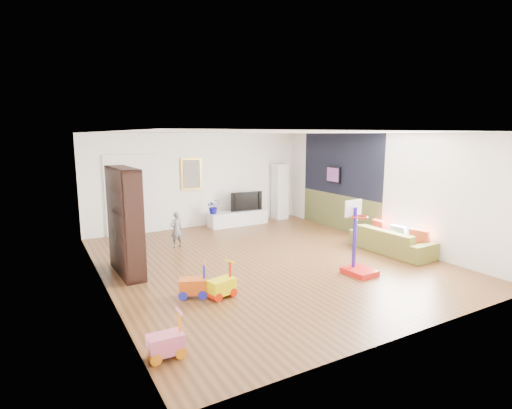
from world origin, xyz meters
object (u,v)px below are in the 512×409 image
bookshelf (125,221)px  basketball_hoop (361,238)px  media_console (238,218)px  sofa (391,241)px

bookshelf → basketball_hoop: bearing=-32.2°
media_console → sofa: bearing=-68.8°
media_console → basketball_hoop: size_ratio=1.27×
sofa → basketball_hoop: size_ratio=1.34×
media_console → bookshelf: bookshelf is taller
sofa → basketball_hoop: bearing=111.2°
basketball_hoop → bookshelf: bearing=146.0°
media_console → basketball_hoop: 4.98m
media_console → bookshelf: size_ratio=0.88×
media_console → sofa: 4.58m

